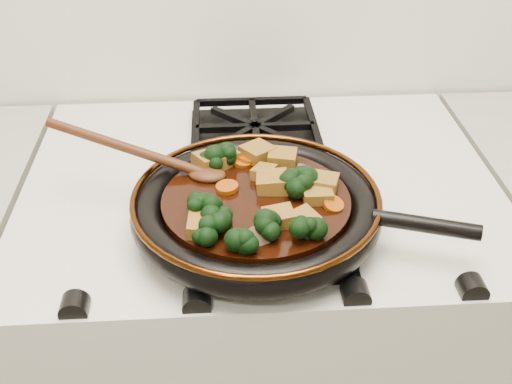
{
  "coord_description": "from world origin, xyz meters",
  "views": [
    {
      "loc": [
        -0.06,
        0.82,
        1.46
      ],
      "look_at": [
        -0.02,
        1.55,
        0.97
      ],
      "focal_mm": 45.0,
      "sensor_mm": 36.0,
      "label": 1
    }
  ],
  "objects": [
    {
      "name": "tofu_cube_6",
      "position": [
        -0.06,
        1.65,
        0.97
      ],
      "size": [
        0.06,
        0.06,
        0.03
      ],
      "primitive_type": "cube",
      "rotation": [
        -0.06,
        0.11,
        0.7
      ],
      "color": "olive",
      "rests_on": "braising_sauce"
    },
    {
      "name": "broccoli_floret_7",
      "position": [
        0.05,
        1.58,
        0.97
      ],
      "size": [
        0.1,
        0.09,
        0.07
      ],
      "primitive_type": null,
      "rotation": [
        -0.17,
        -0.19,
        0.84
      ],
      "color": "black",
      "rests_on": "braising_sauce"
    },
    {
      "name": "tofu_cube_5",
      "position": [
        0.07,
        1.55,
        0.97
      ],
      "size": [
        0.04,
        0.04,
        0.02
      ],
      "primitive_type": "cube",
      "rotation": [
        0.01,
        -0.01,
        1.58
      ],
      "color": "olive",
      "rests_on": "braising_sauce"
    },
    {
      "name": "mushroom_slice_2",
      "position": [
        0.06,
        1.61,
        0.97
      ],
      "size": [
        0.05,
        0.05,
        0.03
      ],
      "primitive_type": "cylinder",
      "rotation": [
        0.86,
        0.0,
        2.47
      ],
      "color": "brown",
      "rests_on": "braising_sauce"
    },
    {
      "name": "carrot_coin_3",
      "position": [
        -0.02,
        1.65,
        0.96
      ],
      "size": [
        0.03,
        0.03,
        0.02
      ],
      "primitive_type": "cylinder",
      "rotation": [
        -0.15,
        0.29,
        0.0
      ],
      "color": "#A14004",
      "rests_on": "braising_sauce"
    },
    {
      "name": "tofu_cube_1",
      "position": [
        -0.09,
        1.48,
        0.97
      ],
      "size": [
        0.04,
        0.04,
        0.03
      ],
      "primitive_type": "cube",
      "rotation": [
        -0.04,
        -0.1,
        3.07
      ],
      "color": "olive",
      "rests_on": "braising_sauce"
    },
    {
      "name": "broccoli_floret_0",
      "position": [
        -0.08,
        1.63,
        0.97
      ],
      "size": [
        0.09,
        0.09,
        0.07
      ],
      "primitive_type": null,
      "rotation": [
        -0.24,
        -0.15,
        0.5
      ],
      "color": "black",
      "rests_on": "braising_sauce"
    },
    {
      "name": "burner_grate_back",
      "position": [
        0.0,
        1.83,
        0.91
      ],
      "size": [
        0.23,
        0.23,
        0.03
      ],
      "primitive_type": null,
      "color": "black",
      "rests_on": "stove"
    },
    {
      "name": "broccoli_floret_6",
      "position": [
        -0.04,
        1.45,
        0.97
      ],
      "size": [
        0.08,
        0.08,
        0.06
      ],
      "primitive_type": null,
      "rotation": [
        0.02,
        0.14,
        0.32
      ],
      "color": "black",
      "rests_on": "braising_sauce"
    },
    {
      "name": "broccoli_floret_2",
      "position": [
        -0.09,
        1.52,
        0.97
      ],
      "size": [
        0.08,
        0.08,
        0.07
      ],
      "primitive_type": null,
      "rotation": [
        0.23,
        -0.07,
        2.79
      ],
      "color": "black",
      "rests_on": "braising_sauce"
    },
    {
      "name": "tofu_cube_4",
      "position": [
        -0.08,
        1.64,
        0.97
      ],
      "size": [
        0.06,
        0.06,
        0.03
      ],
      "primitive_type": "cube",
      "rotation": [
        -0.01,
        0.09,
        0.59
      ],
      "color": "olive",
      "rests_on": "braising_sauce"
    },
    {
      "name": "stove",
      "position": [
        0.0,
        1.69,
        0.45
      ],
      "size": [
        0.76,
        0.6,
        0.9
      ],
      "primitive_type": "cube",
      "color": "silver",
      "rests_on": "ground"
    },
    {
      "name": "tofu_cube_10",
      "position": [
        0.01,
        1.58,
        0.97
      ],
      "size": [
        0.05,
        0.05,
        0.03
      ],
      "primitive_type": "cube",
      "rotation": [
        0.06,
        0.1,
        3.06
      ],
      "color": "olive",
      "rests_on": "braising_sauce"
    },
    {
      "name": "broccoli_floret_8",
      "position": [
        0.04,
        1.56,
        0.97
      ],
      "size": [
        0.07,
        0.06,
        0.07
      ],
      "primitive_type": null,
      "rotation": [
        -0.21,
        -0.02,
        1.57
      ],
      "color": "black",
      "rests_on": "braising_sauce"
    },
    {
      "name": "broccoli_floret_3",
      "position": [
        -0.07,
        1.5,
        0.97
      ],
      "size": [
        0.07,
        0.08,
        0.07
      ],
      "primitive_type": null,
      "rotation": [
        -0.25,
        0.11,
        0.17
      ],
      "color": "black",
      "rests_on": "braising_sauce"
    },
    {
      "name": "wooden_spoon",
      "position": [
        -0.15,
        1.63,
        0.98
      ],
      "size": [
        0.16,
        0.07,
        0.25
      ],
      "rotation": [
        0.0,
        0.0,
        2.85
      ],
      "color": "#47220F",
      "rests_on": "braising_sauce"
    },
    {
      "name": "mushroom_slice_0",
      "position": [
        0.08,
        1.56,
        0.97
      ],
      "size": [
        0.04,
        0.04,
        0.03
      ],
      "primitive_type": "cylinder",
      "rotation": [
        0.93,
        0.0,
        0.73
      ],
      "color": "brown",
      "rests_on": "braising_sauce"
    },
    {
      "name": "broccoli_floret_9",
      "position": [
        -0.05,
        1.64,
        0.97
      ],
      "size": [
        0.06,
        0.06,
        0.06
      ],
      "primitive_type": null,
      "rotation": [
        0.05,
        0.11,
        0.02
      ],
      "color": "black",
      "rests_on": "braising_sauce"
    },
    {
      "name": "tofu_cube_9",
      "position": [
        0.03,
        1.64,
        0.97
      ],
      "size": [
        0.05,
        0.05,
        0.02
      ],
      "primitive_type": "cube",
      "rotation": [
        0.0,
        -0.01,
        2.92
      ],
      "color": "olive",
      "rests_on": "braising_sauce"
    },
    {
      "name": "tofu_cube_3",
      "position": [
        0.04,
        1.49,
        0.97
      ],
      "size": [
        0.05,
        0.05,
        0.03
      ],
      "primitive_type": "cube",
      "rotation": [
        0.11,
        -0.06,
        0.55
      ],
      "color": "olive",
      "rests_on": "braising_sauce"
    },
    {
      "name": "carrot_coin_4",
      "position": [
        -0.06,
        1.58,
        0.96
      ],
      "size": [
        0.03,
        0.03,
        0.01
      ],
      "primitive_type": "cylinder",
      "rotation": [
        0.01,
        -0.06,
        0.0
      ],
      "color": "#A14004",
      "rests_on": "braising_sauce"
    },
    {
      "name": "broccoli_floret_1",
      "position": [
        0.04,
        1.46,
        0.97
      ],
      "size": [
        0.08,
        0.1,
        0.08
      ],
      "primitive_type": null,
      "rotation": [
        0.24,
        0.24,
        2.51
      ],
      "color": "black",
      "rests_on": "braising_sauce"
    },
    {
      "name": "tofu_cube_0",
      "position": [
        -0.0,
        1.61,
        0.97
      ],
      "size": [
        0.04,
        0.05,
        0.02
      ],
      "primitive_type": "cube",
      "rotation": [
        -0.1,
        0.1,
        1.05
      ],
      "color": "olive",
      "rests_on": "braising_sauce"
    },
    {
      "name": "braising_sauce",
      "position": [
        -0.02,
        1.55,
        0.95
      ],
      "size": [
        0.26,
        0.26,
        0.02
      ],
      "primitive_type": "cylinder",
      "color": "black",
      "rests_on": "skillet"
    },
    {
      "name": "carrot_coin_0",
      "position": [
        -0.03,
        1.65,
        0.96
      ],
      "size": [
        0.03,
        0.03,
        0.01
      ],
      "primitive_type": "cylinder",
      "rotation": [
        0.13,
        0.12,
        0.0
      ],
      "color": "#A14004",
      "rests_on": "braising_sauce"
    },
    {
      "name": "tofu_cube_7",
      "position": [
        -0.01,
        1.66,
        0.97
      ],
      "size": [
        0.06,
        0.06,
        0.03
      ],
      "primitive_type": "cube",
      "rotation": [
        -0.03,
        0.03,
        0.65
      ],
      "color": "olive",
      "rests_on": "braising_sauce"
    },
    {
      "name": "burner_grate_front",
      "position": [
        0.0,
        1.55,
        0.91
      ],
      "size": [
        0.23,
        0.23,
        0.03
      ],
      "primitive_type": null,
      "color": "black",
      "rests_on": "stove"
    },
    {
      "name": "carrot_coin_1",
      "position": [
        0.09,
        1.52,
        0.96
      ],
      "size": [
        0.03,
        0.03,
        0.02
      ],
      "primitive_type": "cylinder",
      "rotation": [
        0.32,
        0.18,
        0.0
      ],
      "color": "#A14004",
      "rests_on": "braising_sauce"
    },
    {
      "name": "broccoli_floret_5",
      "position": [
        -0.01,
        1.46,
        0.97
      ],
      "size": [
        0.08,
        0.08,
        0.06
      ],
      "primitive_type": null,
      "rotation": [
        -0.08,
        -0.06,
        0.29
      ],
      "color": "black",
      "rests_on": "braising_sauce"
    },
    {
      "name": "skillet",
      "position": [
        -0.01,
        1.55,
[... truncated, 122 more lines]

